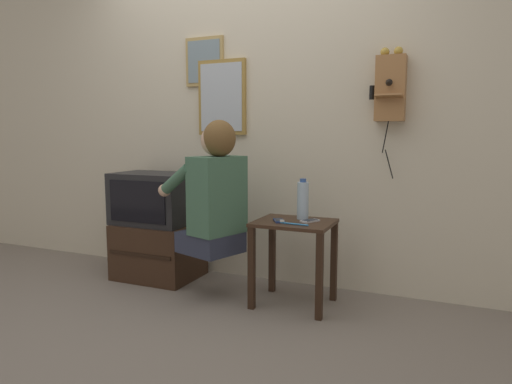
{
  "coord_description": "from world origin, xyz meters",
  "views": [
    {
      "loc": [
        1.47,
        -1.98,
        1.11
      ],
      "look_at": [
        0.3,
        0.72,
        0.74
      ],
      "focal_mm": 32.0,
      "sensor_mm": 36.0,
      "label": 1
    }
  ],
  "objects_px": {
    "person": "(214,191)",
    "wall_mirror": "(222,97)",
    "wall_phone_antique": "(390,87)",
    "cell_phone_spare": "(310,221)",
    "water_bottle": "(303,200)",
    "television": "(153,198)",
    "framed_picture": "(204,62)",
    "cell_phone_held": "(279,221)",
    "toothbrush": "(292,223)"
  },
  "relations": [
    {
      "from": "water_bottle",
      "to": "framed_picture",
      "type": "bearing_deg",
      "value": 160.65
    },
    {
      "from": "television",
      "to": "toothbrush",
      "type": "relative_size",
      "value": 3.13
    },
    {
      "from": "television",
      "to": "toothbrush",
      "type": "xyz_separation_m",
      "value": [
        1.21,
        -0.24,
        -0.06
      ]
    },
    {
      "from": "wall_phone_antique",
      "to": "toothbrush",
      "type": "height_order",
      "value": "wall_phone_antique"
    },
    {
      "from": "person",
      "to": "toothbrush",
      "type": "xyz_separation_m",
      "value": [
        0.55,
        0.0,
        -0.18
      ]
    },
    {
      "from": "television",
      "to": "wall_mirror",
      "type": "bearing_deg",
      "value": 31.84
    },
    {
      "from": "television",
      "to": "toothbrush",
      "type": "bearing_deg",
      "value": -11.04
    },
    {
      "from": "person",
      "to": "wall_mirror",
      "type": "xyz_separation_m",
      "value": [
        -0.21,
        0.52,
        0.65
      ]
    },
    {
      "from": "person",
      "to": "wall_phone_antique",
      "type": "bearing_deg",
      "value": -46.28
    },
    {
      "from": "person",
      "to": "water_bottle",
      "type": "bearing_deg",
      "value": -50.51
    },
    {
      "from": "cell_phone_spare",
      "to": "framed_picture",
      "type": "bearing_deg",
      "value": -172.99
    },
    {
      "from": "toothbrush",
      "to": "framed_picture",
      "type": "bearing_deg",
      "value": 65.55
    },
    {
      "from": "wall_phone_antique",
      "to": "cell_phone_spare",
      "type": "bearing_deg",
      "value": -140.76
    },
    {
      "from": "water_bottle",
      "to": "person",
      "type": "bearing_deg",
      "value": -159.6
    },
    {
      "from": "framed_picture",
      "to": "wall_mirror",
      "type": "xyz_separation_m",
      "value": [
        0.15,
        -0.0,
        -0.28
      ]
    },
    {
      "from": "wall_phone_antique",
      "to": "wall_mirror",
      "type": "distance_m",
      "value": 1.25
    },
    {
      "from": "framed_picture",
      "to": "cell_phone_held",
      "type": "bearing_deg",
      "value": -30.17
    },
    {
      "from": "cell_phone_spare",
      "to": "toothbrush",
      "type": "height_order",
      "value": "toothbrush"
    },
    {
      "from": "wall_phone_antique",
      "to": "cell_phone_held",
      "type": "distance_m",
      "value": 1.13
    },
    {
      "from": "person",
      "to": "wall_mirror",
      "type": "bearing_deg",
      "value": 40.98
    },
    {
      "from": "wall_phone_antique",
      "to": "water_bottle",
      "type": "bearing_deg",
      "value": -151.01
    },
    {
      "from": "wall_phone_antique",
      "to": "framed_picture",
      "type": "xyz_separation_m",
      "value": [
        -1.4,
        0.04,
        0.26
      ]
    },
    {
      "from": "television",
      "to": "wall_phone_antique",
      "type": "xyz_separation_m",
      "value": [
        1.71,
        0.24,
        0.79
      ]
    },
    {
      "from": "framed_picture",
      "to": "person",
      "type": "bearing_deg",
      "value": -55.51
    },
    {
      "from": "wall_mirror",
      "to": "toothbrush",
      "type": "height_order",
      "value": "wall_mirror"
    },
    {
      "from": "cell_phone_held",
      "to": "cell_phone_spare",
      "type": "distance_m",
      "value": 0.2
    },
    {
      "from": "framed_picture",
      "to": "cell_phone_spare",
      "type": "distance_m",
      "value": 1.53
    },
    {
      "from": "cell_phone_spare",
      "to": "water_bottle",
      "type": "distance_m",
      "value": 0.16
    },
    {
      "from": "wall_phone_antique",
      "to": "cell_phone_spare",
      "type": "distance_m",
      "value": 1.01
    },
    {
      "from": "cell_phone_spare",
      "to": "water_bottle",
      "type": "xyz_separation_m",
      "value": [
        -0.07,
        0.07,
        0.12
      ]
    },
    {
      "from": "wall_mirror",
      "to": "cell_phone_spare",
      "type": "relative_size",
      "value": 4.13
    },
    {
      "from": "wall_phone_antique",
      "to": "framed_picture",
      "type": "height_order",
      "value": "framed_picture"
    },
    {
      "from": "wall_mirror",
      "to": "person",
      "type": "bearing_deg",
      "value": -68.11
    },
    {
      "from": "person",
      "to": "cell_phone_spare",
      "type": "distance_m",
      "value": 0.66
    },
    {
      "from": "toothbrush",
      "to": "person",
      "type": "bearing_deg",
      "value": 95.63
    },
    {
      "from": "television",
      "to": "cell_phone_spare",
      "type": "bearing_deg",
      "value": -4.65
    },
    {
      "from": "television",
      "to": "wall_mirror",
      "type": "distance_m",
      "value": 0.94
    },
    {
      "from": "wall_phone_antique",
      "to": "person",
      "type": "bearing_deg",
      "value": -155.37
    },
    {
      "from": "television",
      "to": "water_bottle",
      "type": "xyz_separation_m",
      "value": [
        1.21,
        -0.03,
        0.06
      ]
    },
    {
      "from": "person",
      "to": "wall_phone_antique",
      "type": "distance_m",
      "value": 1.33
    },
    {
      "from": "wall_mirror",
      "to": "wall_phone_antique",
      "type": "bearing_deg",
      "value": -1.85
    },
    {
      "from": "wall_phone_antique",
      "to": "cell_phone_spare",
      "type": "height_order",
      "value": "wall_phone_antique"
    },
    {
      "from": "cell_phone_spare",
      "to": "toothbrush",
      "type": "relative_size",
      "value": 0.73
    },
    {
      "from": "wall_mirror",
      "to": "toothbrush",
      "type": "relative_size",
      "value": 3.0
    },
    {
      "from": "framed_picture",
      "to": "television",
      "type": "bearing_deg",
      "value": -136.85
    },
    {
      "from": "television",
      "to": "wall_mirror",
      "type": "height_order",
      "value": "wall_mirror"
    },
    {
      "from": "toothbrush",
      "to": "wall_phone_antique",
      "type": "bearing_deg",
      "value": -40.72
    },
    {
      "from": "television",
      "to": "wall_mirror",
      "type": "xyz_separation_m",
      "value": [
        0.46,
        0.28,
        0.77
      ]
    },
    {
      "from": "television",
      "to": "wall_mirror",
      "type": "relative_size",
      "value": 1.04
    },
    {
      "from": "television",
      "to": "framed_picture",
      "type": "xyz_separation_m",
      "value": [
        0.3,
        0.29,
        1.05
      ]
    }
  ]
}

